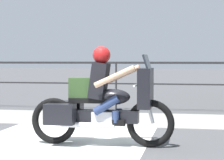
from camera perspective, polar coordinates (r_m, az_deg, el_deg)
ground_plane at (r=7.19m, az=-6.72°, el=-8.63°), size 120.00×120.00×0.00m
sidewalk_band at (r=10.44m, az=-1.12°, el=-5.03°), size 44.00×2.40×0.01m
crosswalk_band at (r=7.04m, az=-8.17°, el=-8.85°), size 2.99×6.00×0.01m
fence_railing at (r=12.03m, az=0.54°, el=1.02°), size 36.00×0.05×1.35m
motorcycle at (r=7.13m, az=-1.32°, el=-2.90°), size 2.39×0.76×1.63m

